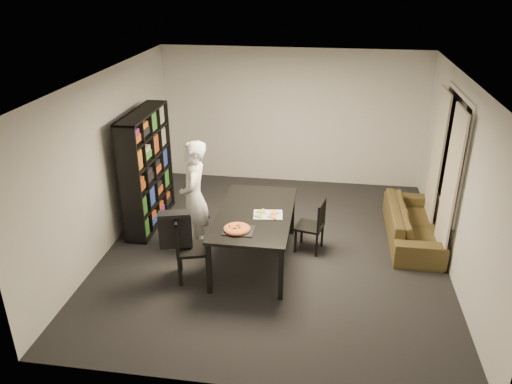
# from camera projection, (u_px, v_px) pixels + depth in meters

# --- Properties ---
(room) EXTENTS (5.01, 5.51, 2.61)m
(room) POSITION_uv_depth(u_px,v_px,m) (276.00, 171.00, 7.05)
(room) COLOR black
(room) RESTS_ON ground
(window_pane) EXTENTS (0.02, 1.40, 1.60)m
(window_pane) POSITION_uv_depth(u_px,v_px,m) (452.00, 152.00, 7.17)
(window_pane) COLOR black
(window_pane) RESTS_ON room
(window_frame) EXTENTS (0.03, 1.52, 1.72)m
(window_frame) POSITION_uv_depth(u_px,v_px,m) (452.00, 152.00, 7.17)
(window_frame) COLOR white
(window_frame) RESTS_ON room
(curtain_left) EXTENTS (0.03, 0.70, 2.25)m
(curtain_left) POSITION_uv_depth(u_px,v_px,m) (449.00, 188.00, 6.86)
(curtain_left) COLOR beige
(curtain_left) RESTS_ON room
(curtain_right) EXTENTS (0.03, 0.70, 2.25)m
(curtain_right) POSITION_uv_depth(u_px,v_px,m) (436.00, 161.00, 7.80)
(curtain_right) COLOR beige
(curtain_right) RESTS_ON room
(bookshelf) EXTENTS (0.35, 1.50, 1.90)m
(bookshelf) POSITION_uv_depth(u_px,v_px,m) (147.00, 169.00, 8.03)
(bookshelf) COLOR black
(bookshelf) RESTS_ON room
(dining_table) EXTENTS (1.04, 1.87, 0.78)m
(dining_table) POSITION_uv_depth(u_px,v_px,m) (255.00, 217.00, 7.04)
(dining_table) COLOR black
(dining_table) RESTS_ON room
(chair_left) EXTENTS (0.54, 0.54, 0.94)m
(chair_left) POSITION_uv_depth(u_px,v_px,m) (186.00, 244.00, 6.70)
(chair_left) COLOR black
(chair_left) RESTS_ON room
(chair_right) EXTENTS (0.45, 0.45, 0.82)m
(chair_right) POSITION_uv_depth(u_px,v_px,m) (315.00, 223.00, 7.39)
(chair_right) COLOR black
(chair_right) RESTS_ON room
(draped_jacket) EXTENTS (0.45, 0.29, 0.52)m
(draped_jacket) POSITION_uv_depth(u_px,v_px,m) (175.00, 229.00, 6.58)
(draped_jacket) COLOR black
(draped_jacket) RESTS_ON chair_left
(person) EXTENTS (0.50, 0.68, 1.72)m
(person) POSITION_uv_depth(u_px,v_px,m) (194.00, 197.00, 7.27)
(person) COLOR white
(person) RESTS_ON room
(baking_tray) EXTENTS (0.40, 0.32, 0.01)m
(baking_tray) POSITION_uv_depth(u_px,v_px,m) (239.00, 230.00, 6.52)
(baking_tray) COLOR black
(baking_tray) RESTS_ON dining_table
(pepperoni_pizza) EXTENTS (0.35, 0.35, 0.03)m
(pepperoni_pizza) POSITION_uv_depth(u_px,v_px,m) (237.00, 229.00, 6.52)
(pepperoni_pizza) COLOR #98502C
(pepperoni_pizza) RESTS_ON dining_table
(kitchen_towel) EXTENTS (0.43, 0.34, 0.01)m
(kitchen_towel) POSITION_uv_depth(u_px,v_px,m) (268.00, 215.00, 6.94)
(kitchen_towel) COLOR white
(kitchen_towel) RESTS_ON dining_table
(pizza_slices) EXTENTS (0.38, 0.33, 0.01)m
(pizza_slices) POSITION_uv_depth(u_px,v_px,m) (267.00, 214.00, 6.93)
(pizza_slices) COLOR gold
(pizza_slices) RESTS_ON dining_table
(sofa) EXTENTS (0.74, 1.88, 0.55)m
(sofa) POSITION_uv_depth(u_px,v_px,m) (413.00, 224.00, 7.77)
(sofa) COLOR #47361C
(sofa) RESTS_ON room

